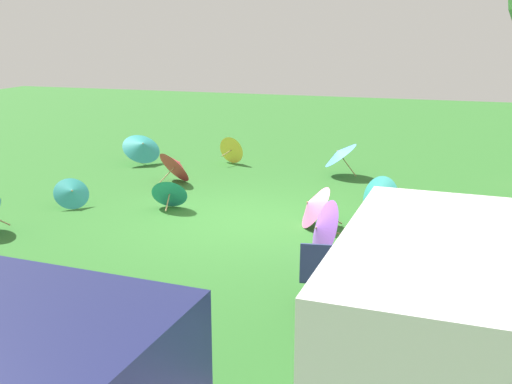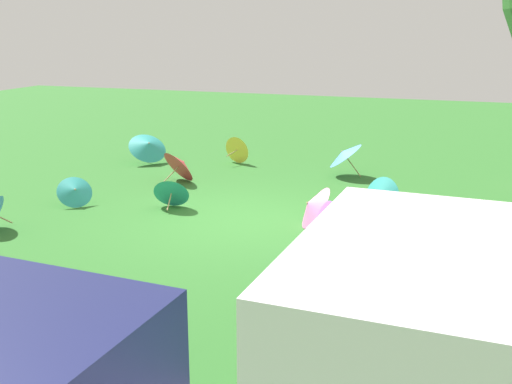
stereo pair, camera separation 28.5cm
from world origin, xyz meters
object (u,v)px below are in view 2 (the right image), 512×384
parasol_red_0 (181,164)px  parasol_teal_3 (75,191)px  parasol_purple_0 (318,230)px  parasol_teal_0 (172,192)px  parasol_pink_1 (312,206)px  parasol_teal_2 (379,200)px  park_bench (361,280)px  parasol_blue_0 (344,154)px  parasol_yellow_0 (239,149)px  parasol_teal_1 (148,146)px

parasol_red_0 → parasol_teal_3: parasol_red_0 is taller
parasol_purple_0 → parasol_teal_0: bearing=-27.7°
parasol_teal_0 → parasol_pink_1: bearing=174.4°
parasol_pink_1 → parasol_teal_2: size_ratio=1.13×
parasol_teal_2 → parasol_red_0: bearing=-18.7°
parasol_purple_0 → parasol_teal_3: size_ratio=1.20×
park_bench → parasol_red_0: 7.15m
parasol_purple_0 → parasol_blue_0: size_ratio=1.03×
parasol_teal_0 → parasol_teal_3: size_ratio=0.91×
parasol_yellow_0 → parasol_teal_3: bearing=71.1°
parasol_teal_0 → parasol_teal_3: bearing=15.9°
parasol_blue_0 → parasol_red_0: bearing=26.7°
parasol_purple_0 → parasol_teal_1: bearing=-42.0°
parasol_teal_0 → parasol_teal_3: (1.79, 0.51, -0.01)m
parasol_purple_0 → parasol_teal_3: parasol_purple_0 is taller
park_bench → parasol_teal_1: park_bench is taller
parasol_purple_0 → parasol_blue_0: (0.66, -5.23, 0.07)m
parasol_teal_1 → parasol_blue_0: parasol_blue_0 is taller
parasol_teal_0 → parasol_pink_1: size_ratio=0.78×
parasol_blue_0 → parasol_yellow_0: size_ratio=1.34×
parasol_pink_1 → parasol_teal_1: bearing=-35.0°
parasol_teal_1 → parasol_pink_1: size_ratio=1.30×
parasol_pink_1 → parasol_purple_0: bearing=107.6°
park_bench → parasol_yellow_0: 8.64m
park_bench → parasol_teal_1: (6.42, -6.62, -0.01)m
parasol_red_0 → parasol_teal_3: (1.07, 2.40, -0.09)m
parasol_purple_0 → parasol_teal_3: bearing=-13.3°
parasol_teal_1 → parasol_teal_3: size_ratio=1.51×
parasol_teal_3 → parasol_red_0: bearing=-114.0°
parasol_red_0 → parasol_pink_1: size_ratio=1.07×
parasol_purple_0 → parasol_red_0: 5.33m
parasol_red_0 → parasol_yellow_0: bearing=-103.0°
park_bench → parasol_yellow_0: park_bench is taller
parasol_purple_0 → parasol_teal_1: size_ratio=0.79×
parasol_teal_3 → parasol_teal_1: bearing=-82.6°
parasol_purple_0 → parasol_teal_1: 7.41m
park_bench → parasol_blue_0: size_ratio=1.69×
parasol_blue_0 → parasol_yellow_0: (2.77, -0.57, -0.18)m
parasol_teal_0 → parasol_red_0: parasol_red_0 is taller
parasol_yellow_0 → parasol_teal_1: bearing=22.1°
parasol_pink_1 → parasol_teal_3: parasol_pink_1 is taller
parasol_teal_0 → parasol_pink_1: (-2.77, 0.27, 0.07)m
parasol_teal_1 → parasol_teal_3: 3.81m
park_bench → parasol_teal_3: park_bench is taller
parasol_teal_1 → parasol_red_0: bearing=138.7°
parasol_teal_1 → parasol_yellow_0: parasol_teal_1 is taller
parasol_teal_0 → parasol_pink_1: 2.79m
parasol_purple_0 → parasol_teal_1: (5.51, -4.96, 0.00)m
parasol_pink_1 → parasol_teal_0: bearing=-5.6°
parasol_blue_0 → parasol_teal_1: bearing=3.2°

